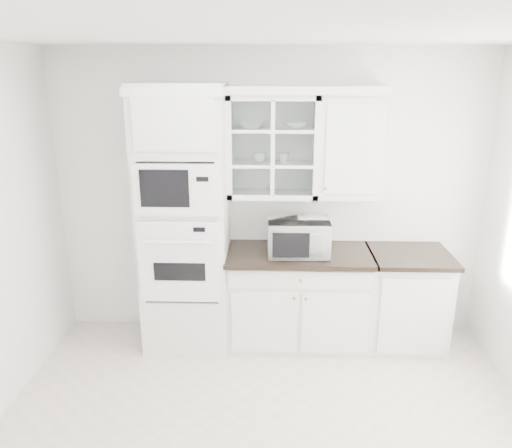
{
  "coord_description": "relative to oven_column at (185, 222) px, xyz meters",
  "views": [
    {
      "loc": [
        0.03,
        -2.81,
        2.52
      ],
      "look_at": [
        -0.1,
        1.05,
        1.3
      ],
      "focal_mm": 35.0,
      "sensor_mm": 36.0,
      "label": 1
    }
  ],
  "objects": [
    {
      "name": "countertop_microwave",
      "position": [
        1.02,
        -0.02,
        -0.12
      ],
      "size": [
        0.55,
        0.46,
        0.31
      ],
      "primitive_type": "imported",
      "rotation": [
        0.0,
        0.0,
        3.17
      ],
      "color": "white",
      "rests_on": "base_cabinet_run"
    },
    {
      "name": "crown_molding",
      "position": [
        0.68,
        0.14,
        1.14
      ],
      "size": [
        2.14,
        0.38,
        0.07
      ],
      "primitive_type": "cube",
      "color": "silver",
      "rests_on": "room_shell"
    },
    {
      "name": "room_shell",
      "position": [
        0.75,
        -0.99,
        0.58
      ],
      "size": [
        4.0,
        3.5,
        2.7
      ],
      "color": "white",
      "rests_on": "ground"
    },
    {
      "name": "oven_column",
      "position": [
        0.0,
        0.0,
        0.0
      ],
      "size": [
        0.76,
        0.68,
        2.4
      ],
      "color": "silver",
      "rests_on": "ground"
    },
    {
      "name": "base_cabinet_run",
      "position": [
        1.03,
        0.03,
        -0.74
      ],
      "size": [
        1.32,
        0.67,
        0.92
      ],
      "color": "silver",
      "rests_on": "ground"
    },
    {
      "name": "upper_cabinet_solid",
      "position": [
        1.46,
        0.17,
        0.65
      ],
      "size": [
        0.55,
        0.33,
        0.9
      ],
      "primitive_type": "cube",
      "color": "silver",
      "rests_on": "room_shell"
    },
    {
      "name": "extra_base_cabinet",
      "position": [
        2.03,
        0.03,
        -0.74
      ],
      "size": [
        0.72,
        0.67,
        0.92
      ],
      "color": "silver",
      "rests_on": "ground"
    },
    {
      "name": "bowl_b",
      "position": [
        0.99,
        0.17,
        0.84
      ],
      "size": [
        0.21,
        0.21,
        0.05
      ],
      "primitive_type": "imported",
      "rotation": [
        0.0,
        0.0,
        0.21
      ],
      "color": "white",
      "rests_on": "upper_cabinet_glass"
    },
    {
      "name": "cup_a",
      "position": [
        0.66,
        0.18,
        0.55
      ],
      "size": [
        0.11,
        0.11,
        0.09
      ],
      "primitive_type": "imported",
      "rotation": [
        0.0,
        0.0,
        0.04
      ],
      "color": "white",
      "rests_on": "upper_cabinet_glass"
    },
    {
      "name": "bowl_a",
      "position": [
        0.6,
        0.19,
        0.84
      ],
      "size": [
        0.27,
        0.27,
        0.06
      ],
      "primitive_type": "imported",
      "rotation": [
        0.0,
        0.0,
        -0.15
      ],
      "color": "white",
      "rests_on": "upper_cabinet_glass"
    },
    {
      "name": "cup_b",
      "position": [
        0.88,
        0.17,
        0.55
      ],
      "size": [
        0.1,
        0.1,
        0.09
      ],
      "primitive_type": "imported",
      "rotation": [
        0.0,
        0.0,
        -0.03
      ],
      "color": "white",
      "rests_on": "upper_cabinet_glass"
    },
    {
      "name": "upper_cabinet_glass",
      "position": [
        0.78,
        0.17,
        0.65
      ],
      "size": [
        0.8,
        0.33,
        0.9
      ],
      "color": "silver",
      "rests_on": "room_shell"
    }
  ]
}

